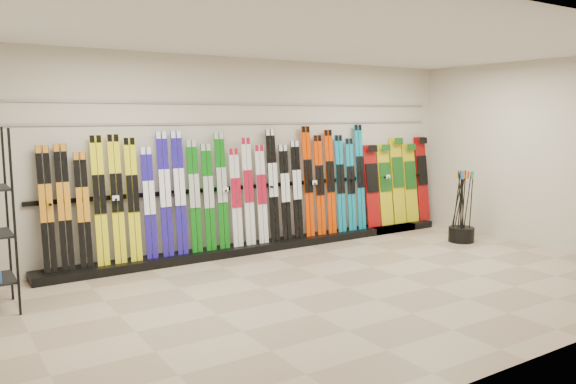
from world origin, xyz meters
TOP-DOWN VIEW (x-y plane):
  - floor at (0.00, 0.00)m, footprint 8.00×8.00m
  - back_wall at (0.00, 2.50)m, footprint 8.00×0.00m
  - right_wall at (4.00, 0.00)m, footprint 0.00×5.00m
  - ceiling at (0.00, 0.00)m, footprint 8.00×8.00m
  - ski_rack_base at (0.22, 2.28)m, footprint 8.00×0.40m
  - skis at (-0.44, 2.31)m, footprint 5.36×0.19m
  - snowboards at (3.09, 2.36)m, footprint 1.57×0.25m
  - pole_bin at (3.23, 0.95)m, footprint 0.42×0.42m
  - ski_poles at (3.23, 0.96)m, footprint 0.36×0.37m
  - slatwall_rail_0 at (0.00, 2.48)m, footprint 7.60×0.02m
  - slatwall_rail_1 at (0.00, 2.48)m, footprint 7.60×0.02m

SIDE VIEW (x-z plane):
  - floor at x=0.00m, z-range 0.00..0.00m
  - ski_rack_base at x=0.22m, z-range 0.00..0.12m
  - pole_bin at x=3.23m, z-range 0.00..0.25m
  - ski_poles at x=3.23m, z-range 0.02..1.20m
  - snowboards at x=3.09m, z-range 0.08..1.68m
  - skis at x=-0.44m, z-range 0.04..1.88m
  - back_wall at x=0.00m, z-range -2.50..5.50m
  - right_wall at x=4.00m, z-range -1.00..4.00m
  - slatwall_rail_0 at x=0.00m, z-range 1.98..2.02m
  - slatwall_rail_1 at x=0.00m, z-range 2.28..2.31m
  - ceiling at x=0.00m, z-range 3.00..3.00m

